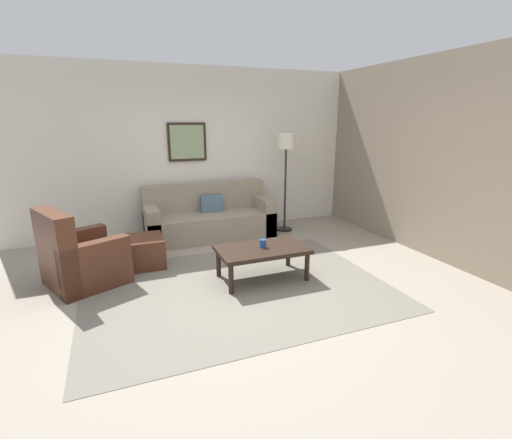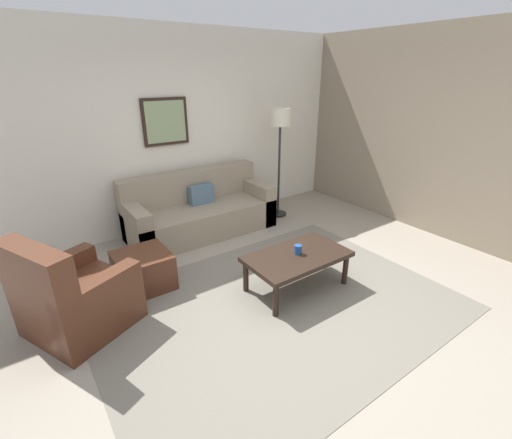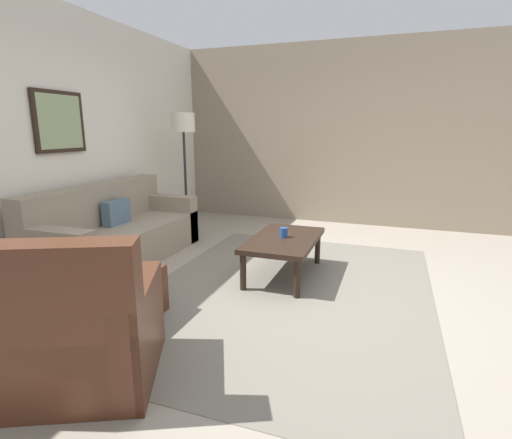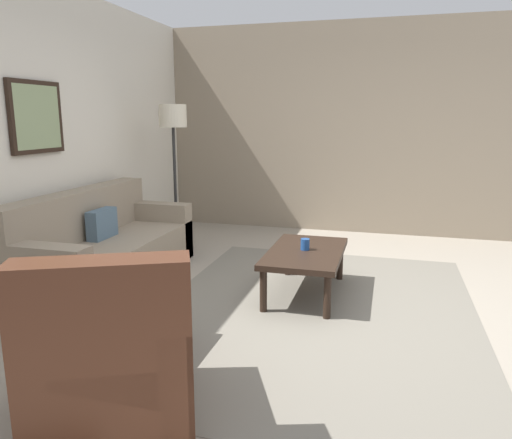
# 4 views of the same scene
# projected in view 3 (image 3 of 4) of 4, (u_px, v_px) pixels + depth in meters

# --- Properties ---
(ground_plane) EXTENTS (8.00, 8.00, 0.00)m
(ground_plane) POSITION_uv_depth(u_px,v_px,m) (288.00, 291.00, 3.65)
(ground_plane) COLOR gray
(rear_partition) EXTENTS (6.00, 0.12, 2.80)m
(rear_partition) POSITION_uv_depth(u_px,v_px,m) (57.00, 138.00, 4.18)
(rear_partition) COLOR silver
(rear_partition) RESTS_ON ground_plane
(stone_feature_panel) EXTENTS (0.12, 5.20, 2.80)m
(stone_feature_panel) POSITION_uv_depth(u_px,v_px,m) (339.00, 135.00, 6.09)
(stone_feature_panel) COLOR gray
(stone_feature_panel) RESTS_ON ground_plane
(area_rug) EXTENTS (3.48, 2.57, 0.01)m
(area_rug) POSITION_uv_depth(u_px,v_px,m) (288.00, 291.00, 3.65)
(area_rug) COLOR slate
(area_rug) RESTS_ON ground_plane
(couch_main) EXTENTS (2.10, 0.85, 0.88)m
(couch_main) POSITION_uv_depth(u_px,v_px,m) (114.00, 235.00, 4.45)
(couch_main) COLOR gray
(couch_main) RESTS_ON ground_plane
(armchair_leather) EXTENTS (1.06, 1.06, 0.95)m
(armchair_leather) POSITION_uv_depth(u_px,v_px,m) (81.00, 338.00, 2.25)
(armchair_leather) COLOR #4C2819
(armchair_leather) RESTS_ON ground_plane
(ottoman) EXTENTS (0.56, 0.56, 0.40)m
(ottoman) POSITION_uv_depth(u_px,v_px,m) (119.00, 296.00, 3.08)
(ottoman) COLOR #4C2819
(ottoman) RESTS_ON ground_plane
(coffee_table) EXTENTS (1.10, 0.64, 0.41)m
(coffee_table) POSITION_uv_depth(u_px,v_px,m) (284.00, 242.00, 3.96)
(coffee_table) COLOR black
(coffee_table) RESTS_ON ground_plane
(cup) EXTENTS (0.08, 0.08, 0.10)m
(cup) POSITION_uv_depth(u_px,v_px,m) (284.00, 232.00, 3.96)
(cup) COLOR #1E478C
(cup) RESTS_ON coffee_table
(lamp_standing) EXTENTS (0.32, 0.32, 1.71)m
(lamp_standing) POSITION_uv_depth(u_px,v_px,m) (184.00, 135.00, 5.38)
(lamp_standing) COLOR black
(lamp_standing) RESTS_ON ground_plane
(framed_artwork) EXTENTS (0.64, 0.04, 0.64)m
(framed_artwork) POSITION_uv_depth(u_px,v_px,m) (59.00, 122.00, 4.09)
(framed_artwork) COLOR black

